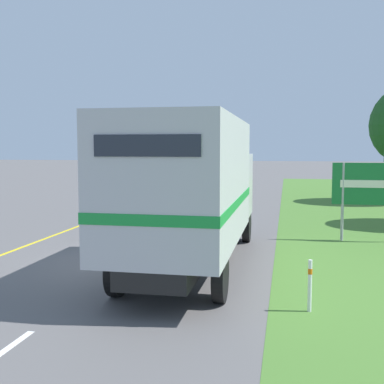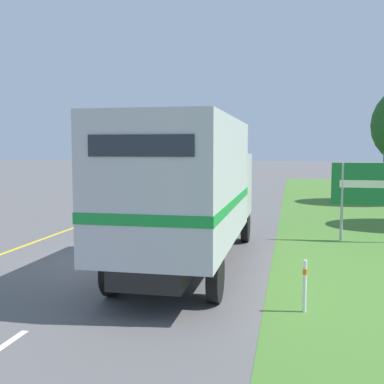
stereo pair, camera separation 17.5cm
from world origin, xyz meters
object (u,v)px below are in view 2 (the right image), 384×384
horse_trailer_truck (189,187)px  highway_sign (370,186)px  lead_car_white (176,185)px  delineator_post (305,284)px

horse_trailer_truck → highway_sign: size_ratio=2.90×
lead_car_white → delineator_post: bearing=-69.1°
highway_sign → delineator_post: highway_sign is taller
horse_trailer_truck → delineator_post: horse_trailer_truck is taller
delineator_post → horse_trailer_truck: bearing=135.4°
lead_car_white → highway_sign: size_ratio=1.52×
lead_car_white → horse_trailer_truck: bearing=-75.1°
highway_sign → delineator_post: 7.52m
delineator_post → highway_sign: bearing=73.2°
horse_trailer_truck → lead_car_white: size_ratio=1.90×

